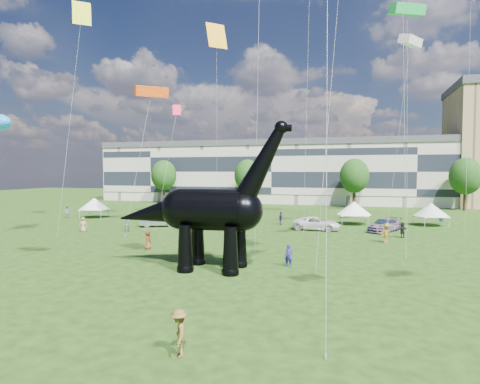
# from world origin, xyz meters

# --- Properties ---
(ground) EXTENTS (220.00, 220.00, 0.00)m
(ground) POSITION_xyz_m (0.00, 0.00, 0.00)
(ground) COLOR #16330C
(ground) RESTS_ON ground
(terrace_row) EXTENTS (78.00, 11.00, 12.00)m
(terrace_row) POSITION_xyz_m (-8.00, 62.00, 6.00)
(terrace_row) COLOR beige
(terrace_row) RESTS_ON ground
(tree_far_left) EXTENTS (5.20, 5.20, 9.44)m
(tree_far_left) POSITION_xyz_m (-30.00, 53.00, 6.29)
(tree_far_left) COLOR #382314
(tree_far_left) RESTS_ON ground
(tree_mid_left) EXTENTS (5.20, 5.20, 9.44)m
(tree_mid_left) POSITION_xyz_m (-12.00, 53.00, 6.29)
(tree_mid_left) COLOR #382314
(tree_mid_left) RESTS_ON ground
(tree_mid_right) EXTENTS (5.20, 5.20, 9.44)m
(tree_mid_right) POSITION_xyz_m (8.00, 53.00, 6.29)
(tree_mid_right) COLOR #382314
(tree_mid_right) RESTS_ON ground
(tree_far_right) EXTENTS (5.20, 5.20, 9.44)m
(tree_far_right) POSITION_xyz_m (26.00, 53.00, 6.29)
(tree_far_right) COLOR #382314
(tree_far_right) RESTS_ON ground
(dinosaur_sculpture) EXTENTS (12.49, 3.50, 10.25)m
(dinosaur_sculpture) POSITION_xyz_m (-1.44, 2.99, 3.87)
(dinosaur_sculpture) COLOR black
(dinosaur_sculpture) RESTS_ON ground
(car_silver) EXTENTS (3.52, 4.44, 1.42)m
(car_silver) POSITION_xyz_m (-16.54, 22.76, 0.71)
(car_silver) COLOR #B9B9BE
(car_silver) RESTS_ON ground
(car_grey) EXTENTS (4.76, 3.50, 1.50)m
(car_grey) POSITION_xyz_m (-14.29, 20.81, 0.75)
(car_grey) COLOR gray
(car_grey) RESTS_ON ground
(car_white) EXTENTS (5.50, 2.84, 1.48)m
(car_white) POSITION_xyz_m (4.14, 23.20, 0.74)
(car_white) COLOR white
(car_white) RESTS_ON ground
(car_dark) EXTENTS (4.20, 5.33, 1.44)m
(car_dark) POSITION_xyz_m (11.37, 24.10, 0.72)
(car_dark) COLOR #595960
(car_dark) RESTS_ON ground
(gazebo_near) EXTENTS (4.50, 4.50, 2.88)m
(gazebo_near) POSITION_xyz_m (8.13, 29.24, 2.02)
(gazebo_near) COLOR white
(gazebo_near) RESTS_ON ground
(gazebo_far) EXTENTS (4.98, 4.98, 2.78)m
(gazebo_far) POSITION_xyz_m (17.14, 30.71, 1.95)
(gazebo_far) COLOR silver
(gazebo_far) RESTS_ON ground
(gazebo_left) EXTENTS (4.94, 4.94, 2.86)m
(gazebo_left) POSITION_xyz_m (-27.46, 26.50, 2.01)
(gazebo_left) COLOR white
(gazebo_left) RESTS_ON ground
(visitors) EXTENTS (50.43, 43.43, 1.85)m
(visitors) POSITION_xyz_m (-3.19, 14.48, 0.85)
(visitors) COLOR #523373
(visitors) RESTS_ON ground
(kites) EXTENTS (47.28, 40.20, 26.94)m
(kites) POSITION_xyz_m (1.14, 18.83, 19.35)
(kites) COLOR red
(kites) RESTS_ON ground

